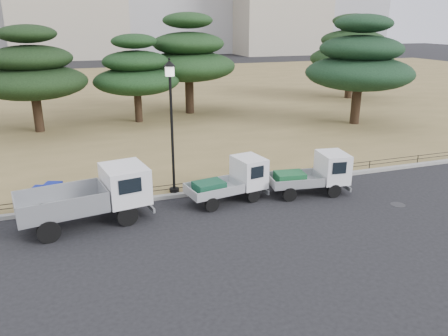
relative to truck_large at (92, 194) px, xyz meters
name	(u,v)px	position (x,y,z in m)	size (l,w,h in m)	color
ground	(241,215)	(5.43, -1.17, -1.13)	(220.00, 220.00, 0.00)	black
lawn	(133,95)	(5.43, 29.43, -1.05)	(120.00, 56.00, 0.15)	olive
curb	(220,190)	(5.43, 1.43, -1.05)	(120.00, 0.25, 0.16)	gray
truck_large	(92,194)	(0.00, 0.00, 0.00)	(4.89, 2.56, 2.03)	black
truck_kei_front	(232,180)	(5.63, 0.36, -0.25)	(3.51, 1.94, 1.76)	black
truck_kei_rear	(314,174)	(9.27, -0.06, -0.24)	(3.56, 1.85, 1.79)	black
street_lamp	(171,106)	(3.45, 1.73, 2.80)	(0.50, 0.50, 5.58)	black
pipe_fence	(219,181)	(5.43, 1.58, -0.69)	(38.00, 0.04, 0.40)	black
tarp_pile	(48,195)	(-1.68, 2.10, -0.62)	(1.60, 1.39, 0.90)	navy
manhole	(398,205)	(11.93, -2.37, -1.12)	(0.60, 0.60, 0.01)	#2D2D30
pine_west_near	(32,71)	(-2.65, 15.38, 2.99)	(6.88, 6.88, 6.88)	black
pine_center_left	(136,72)	(4.11, 16.23, 2.62)	(6.13, 6.13, 6.23)	black
pine_center_right	(189,56)	(8.48, 18.13, 3.49)	(7.27, 7.27, 7.71)	black
pine_east_near	(360,62)	(18.78, 10.56, 3.37)	(7.45, 7.45, 7.53)	black
pine_east_far	(352,50)	(24.78, 20.20, 3.47)	(7.68, 7.68, 7.71)	black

